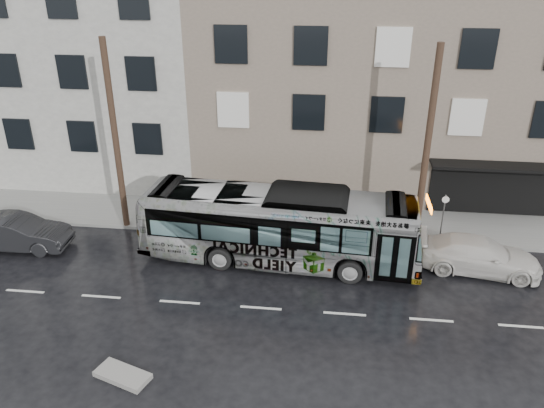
# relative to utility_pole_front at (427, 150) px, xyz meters

# --- Properties ---
(ground) EXTENTS (120.00, 120.00, 0.00)m
(ground) POSITION_rel_utility_pole_front_xyz_m (-6.50, -3.30, -4.65)
(ground) COLOR black
(ground) RESTS_ON ground
(sidewalk) EXTENTS (90.00, 3.60, 0.15)m
(sidewalk) POSITION_rel_utility_pole_front_xyz_m (-6.50, 1.60, -4.58)
(sidewalk) COLOR gray
(sidewalk) RESTS_ON ground
(building_taupe) EXTENTS (20.00, 12.00, 11.00)m
(building_taupe) POSITION_rel_utility_pole_front_xyz_m (-1.50, 9.40, 0.85)
(building_taupe) COLOR gray
(building_taupe) RESTS_ON ground
(building_grey) EXTENTS (26.00, 15.00, 16.00)m
(building_grey) POSITION_rel_utility_pole_front_xyz_m (-24.50, 10.90, 3.35)
(building_grey) COLOR beige
(building_grey) RESTS_ON ground
(utility_pole_front) EXTENTS (0.30, 0.30, 9.00)m
(utility_pole_front) POSITION_rel_utility_pole_front_xyz_m (0.00, 0.00, 0.00)
(utility_pole_front) COLOR #3F2B1F
(utility_pole_front) RESTS_ON sidewalk
(utility_pole_rear) EXTENTS (0.30, 0.30, 9.00)m
(utility_pole_rear) POSITION_rel_utility_pole_front_xyz_m (-14.00, 0.00, 0.00)
(utility_pole_rear) COLOR #3F2B1F
(utility_pole_rear) RESTS_ON sidewalk
(sign_post) EXTENTS (0.06, 0.06, 2.40)m
(sign_post) POSITION_rel_utility_pole_front_xyz_m (1.10, 0.00, -3.30)
(sign_post) COLOR slate
(sign_post) RESTS_ON sidewalk
(bus) EXTENTS (12.24, 3.68, 3.36)m
(bus) POSITION_rel_utility_pole_front_xyz_m (-6.18, -2.18, -2.97)
(bus) COLOR #B2B2B2
(bus) RESTS_ON ground
(white_sedan) EXTENTS (5.31, 2.74, 1.47)m
(white_sedan) POSITION_rel_utility_pole_front_xyz_m (2.35, -2.05, -3.91)
(white_sedan) COLOR silver
(white_sedan) RESTS_ON ground
(dark_sedan) EXTENTS (4.79, 1.84, 1.56)m
(dark_sedan) POSITION_rel_utility_pole_front_xyz_m (-18.20, -2.51, -3.87)
(dark_sedan) COLOR black
(dark_sedan) RESTS_ON ground
(slush_pile) EXTENTS (1.96, 1.35, 0.18)m
(slush_pile) POSITION_rel_utility_pole_front_xyz_m (-10.42, -9.95, -4.56)
(slush_pile) COLOR gray
(slush_pile) RESTS_ON ground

